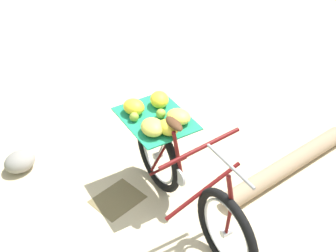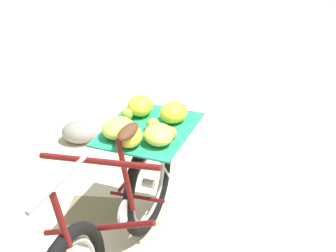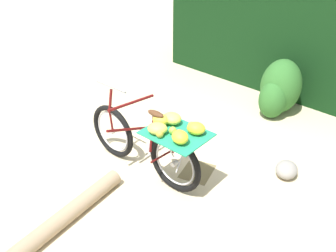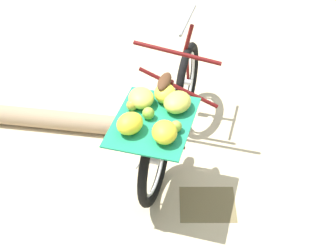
# 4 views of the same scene
# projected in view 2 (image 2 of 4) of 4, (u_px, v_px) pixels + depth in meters

# --- Properties ---
(bicycle) EXTENTS (0.89, 1.79, 1.03)m
(bicycle) POSITION_uv_depth(u_px,v_px,m) (123.00, 199.00, 3.11)
(bicycle) COLOR black
(bicycle) RESTS_ON ground_plane
(path_stone) EXTENTS (0.31, 0.26, 0.20)m
(path_stone) POSITION_uv_depth(u_px,v_px,m) (79.00, 132.00, 4.70)
(path_stone) COLOR gray
(path_stone) RESTS_ON ground_plane
(leaf_litter_patch) EXTENTS (0.44, 0.36, 0.01)m
(leaf_litter_patch) POSITION_uv_depth(u_px,v_px,m) (97.00, 211.00, 3.81)
(leaf_litter_patch) COLOR olive
(leaf_litter_patch) RESTS_ON ground_plane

